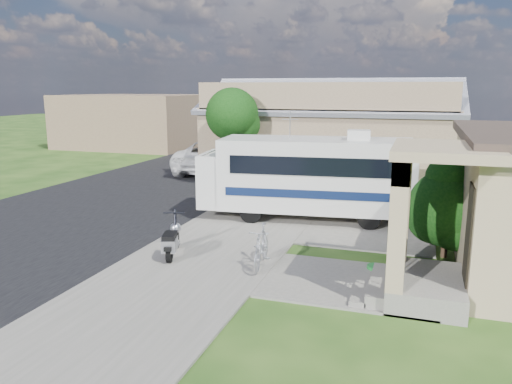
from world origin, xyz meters
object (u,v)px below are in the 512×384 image
(garden_hose, at_px, (376,271))
(pickup_truck, at_px, (218,155))
(scooter, at_px, (172,241))
(shrub, at_px, (450,205))
(van, at_px, (251,143))
(bicycle, at_px, (261,248))
(motorhome, at_px, (308,175))

(garden_hose, bearing_deg, pickup_truck, 126.52)
(scooter, height_order, pickup_truck, pickup_truck)
(scooter, distance_m, pickup_truck, 14.32)
(garden_hose, bearing_deg, shrub, 49.34)
(van, bearing_deg, shrub, -67.91)
(bicycle, xyz_separation_m, van, (-7.24, 20.36, 0.34))
(scooter, xyz_separation_m, garden_hose, (5.38, 0.52, -0.40))
(motorhome, height_order, shrub, motorhome)
(bicycle, height_order, garden_hose, bicycle)
(shrub, bearing_deg, scooter, -160.41)
(scooter, distance_m, van, 20.95)
(shrub, distance_m, bicycle, 5.28)
(motorhome, bearing_deg, pickup_truck, 122.58)
(scooter, relative_size, pickup_truck, 0.26)
(motorhome, distance_m, shrub, 5.27)
(bicycle, relative_size, garden_hose, 3.98)
(motorhome, relative_size, shrub, 2.63)
(shrub, distance_m, pickup_truck, 15.96)
(garden_hose, bearing_deg, motorhome, 120.79)
(scooter, xyz_separation_m, pickup_truck, (-4.33, 13.64, 0.40))
(bicycle, distance_m, garden_hose, 2.92)
(shrub, relative_size, pickup_truck, 0.44)
(shrub, xyz_separation_m, scooter, (-7.10, -2.53, -0.96))
(scooter, bearing_deg, shrub, 0.59)
(motorhome, bearing_deg, van, 108.81)
(motorhome, distance_m, pickup_truck, 10.92)
(bicycle, bearing_deg, garden_hose, 2.20)
(motorhome, bearing_deg, garden_hose, -66.03)
(shrub, bearing_deg, garden_hose, -130.66)
(pickup_truck, height_order, van, pickup_truck)
(pickup_truck, bearing_deg, bicycle, 115.33)
(motorhome, height_order, scooter, motorhome)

